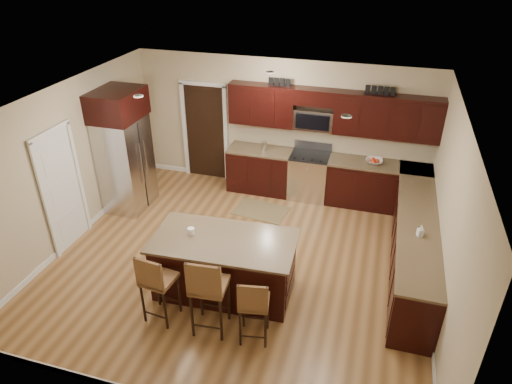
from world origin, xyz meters
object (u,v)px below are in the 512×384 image
(range, at_px, (309,176))
(stool_left, at_px, (156,281))
(island, at_px, (225,267))
(refrigerator, at_px, (124,150))
(stool_right, at_px, (254,304))
(stool_mid, at_px, (208,288))

(range, height_order, stool_left, stool_left)
(range, bearing_deg, island, -101.96)
(stool_left, xyz_separation_m, refrigerator, (-1.97, 2.66, 0.51))
(range, relative_size, refrigerator, 0.47)
(stool_right, bearing_deg, island, 119.39)
(stool_mid, relative_size, refrigerator, 0.52)
(range, bearing_deg, stool_mid, -98.31)
(stool_left, relative_size, stool_right, 1.08)
(range, distance_m, stool_mid, 4.07)
(stool_mid, height_order, stool_right, stool_mid)
(stool_mid, bearing_deg, stool_left, 174.67)
(stool_left, relative_size, refrigerator, 0.47)
(range, xyz_separation_m, refrigerator, (-3.30, -1.36, 0.73))
(stool_left, bearing_deg, stool_mid, 5.75)
(island, distance_m, refrigerator, 3.29)
(stool_left, bearing_deg, refrigerator, 132.78)
(stool_right, height_order, refrigerator, refrigerator)
(stool_right, relative_size, refrigerator, 0.44)
(refrigerator, bearing_deg, stool_mid, -44.49)
(stool_left, height_order, refrigerator, refrigerator)
(range, xyz_separation_m, stool_left, (-1.33, -4.01, 0.22))
(range, distance_m, refrigerator, 3.64)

